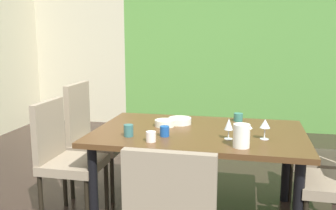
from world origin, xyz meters
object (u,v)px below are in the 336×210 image
object	(u,v)px
pitcher_east	(242,136)
cup_rear	(129,131)
chair_left_near	(64,154)
wine_glass_west	(265,124)
dining_table	(199,140)
cup_right	(165,131)
chair_right_far	(331,149)
wine_glass_south	(229,125)
cup_north	(151,137)
cup_center	(238,117)
chair_left_far	(90,134)
serving_bowl_near_shelf	(180,121)
serving_bowl_front	(165,123)

from	to	relation	value
pitcher_east	cup_rear	bearing A→B (deg)	173.35
chair_left_near	wine_glass_west	size ratio (longest dim) A/B	6.44
dining_table	cup_right	distance (m)	0.34
dining_table	chair_right_far	size ratio (longest dim) A/B	1.61
wine_glass_south	cup_rear	bearing A→B (deg)	-173.11
chair_right_far	wine_glass_south	distance (m)	0.95
wine_glass_west	pitcher_east	distance (m)	0.28
cup_north	cup_center	bearing A→B (deg)	53.41
chair_left_far	dining_table	bearing A→B (deg)	76.10
chair_left_near	cup_center	bearing A→B (deg)	116.39
wine_glass_west	wine_glass_south	xyz separation A→B (m)	(-0.25, -0.05, -0.00)
dining_table	chair_left_near	world-z (taller)	chair_left_near
chair_left_near	cup_center	size ratio (longest dim) A/B	12.15
chair_left_far	wine_glass_south	bearing A→B (deg)	70.64
chair_left_far	serving_bowl_near_shelf	bearing A→B (deg)	85.54
cup_north	wine_glass_south	bearing A→B (deg)	19.46
cup_center	pitcher_east	distance (m)	0.78
wine_glass_west	chair_left_near	bearing A→B (deg)	-175.74
dining_table	wine_glass_west	size ratio (longest dim) A/B	11.05
chair_left_near	chair_left_far	world-z (taller)	chair_left_far
dining_table	cup_right	world-z (taller)	cup_right
wine_glass_south	serving_bowl_front	bearing A→B (deg)	152.79
wine_glass_west	cup_north	xyz separation A→B (m)	(-0.78, -0.24, -0.07)
wine_glass_west	cup_center	xyz separation A→B (m)	(-0.21, 0.54, -0.08)
cup_center	chair_left_far	bearing A→B (deg)	-173.89
chair_left_far	chair_left_near	bearing A→B (deg)	0.72
chair_right_far	serving_bowl_front	size ratio (longest dim) A/B	6.22
chair_right_far	cup_center	bearing A→B (deg)	79.23
pitcher_east	cup_north	bearing A→B (deg)	-179.71
chair_right_far	cup_center	size ratio (longest dim) A/B	13.00
wine_glass_west	serving_bowl_near_shelf	distance (m)	0.77
dining_table	chair_right_far	bearing A→B (deg)	13.90
chair_left_far	serving_bowl_front	size ratio (longest dim) A/B	6.25
chair_left_near	pitcher_east	world-z (taller)	chair_left_near
dining_table	chair_right_far	distance (m)	1.07
dining_table	chair_left_far	world-z (taller)	chair_left_far
wine_glass_west	cup_rear	xyz separation A→B (m)	(-0.98, -0.14, -0.07)
chair_right_far	cup_north	distance (m)	1.48
pitcher_east	serving_bowl_front	bearing A→B (deg)	144.02
cup_north	serving_bowl_front	bearing A→B (deg)	90.92
cup_right	cup_north	world-z (taller)	cup_right
chair_left_near	cup_rear	world-z (taller)	chair_left_near
chair_left_near	cup_rear	distance (m)	0.59
chair_right_far	cup_center	world-z (taller)	chair_right_far
serving_bowl_near_shelf	pitcher_east	distance (m)	0.78
cup_rear	pitcher_east	size ratio (longest dim) A/B	0.56
chair_right_far	pitcher_east	size ratio (longest dim) A/B	6.36
serving_bowl_front	cup_north	size ratio (longest dim) A/B	2.22
dining_table	pitcher_east	distance (m)	0.53
chair_left_near	serving_bowl_near_shelf	xyz separation A→B (m)	(0.85, 0.45, 0.21)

